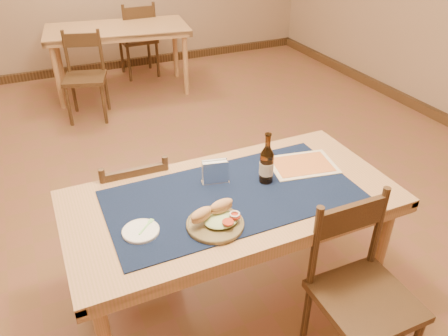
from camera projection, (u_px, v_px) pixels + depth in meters
name	position (u px, v px, depth m)	size (l,w,h in m)	color
room	(171.00, 21.00, 2.38)	(6.04, 7.04, 2.84)	brown
main_table	(232.00, 209.00, 2.15)	(1.60, 0.80, 0.75)	#B17A53
placemat	(233.00, 195.00, 2.11)	(1.20, 0.60, 0.01)	#0E1936
baseboard	(184.00, 216.00, 3.10)	(6.00, 7.00, 0.10)	#472E19
back_table	(118.00, 34.00, 4.86)	(1.64, 0.98, 0.75)	#B17A53
chair_main_far	(136.00, 210.00, 2.53)	(0.39, 0.39, 0.83)	#472E19
chair_main_near	(360.00, 290.00, 1.98)	(0.41, 0.41, 0.89)	#472E19
chair_back_near	(85.00, 75.00, 4.40)	(0.49, 0.49, 0.86)	#472E19
chair_back_far	(138.00, 38.00, 5.41)	(0.43, 0.43, 0.92)	#472E19
sandwich_plate	(216.00, 220.00, 1.90)	(0.25, 0.25, 0.10)	brown
side_plate	(141.00, 231.00, 1.87)	(0.16, 0.16, 0.01)	white
fork	(147.00, 225.00, 1.89)	(0.09, 0.09, 0.00)	#87DE7A
beer_bottle	(267.00, 164.00, 2.15)	(0.07, 0.07, 0.27)	#46270C
napkin_holder	(215.00, 172.00, 2.17)	(0.14, 0.08, 0.12)	silver
menu_card	(302.00, 165.00, 2.33)	(0.38, 0.31, 0.01)	beige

